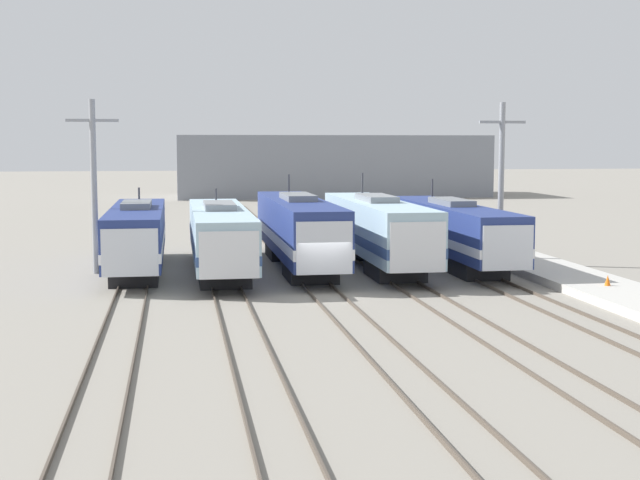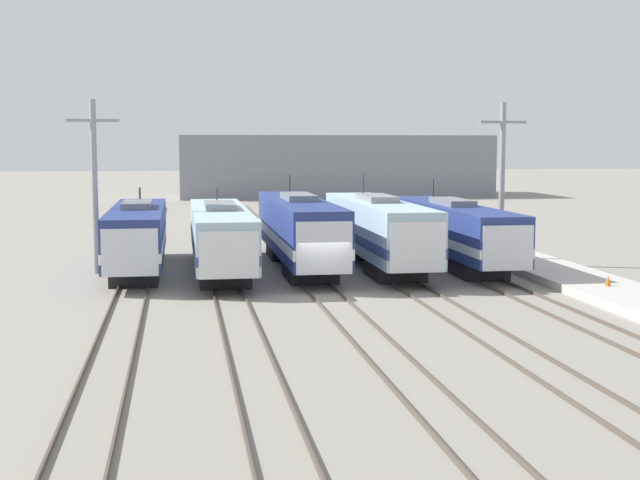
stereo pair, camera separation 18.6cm
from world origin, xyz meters
name	(u,v)px [view 2 (the right image)]	position (x,y,z in m)	size (l,w,h in m)	color
ground_plane	(324,294)	(0.00, 0.00, 0.00)	(400.00, 400.00, 0.00)	gray
rail_pair_far_left	(130,297)	(-9.15, 0.00, 0.07)	(1.50, 120.00, 0.15)	#4C4238
rail_pair_center_left	(228,295)	(-4.57, 0.00, 0.07)	(1.51, 120.00, 0.15)	#4C4238
rail_pair_center	(324,292)	(0.00, 0.00, 0.07)	(1.51, 120.00, 0.15)	#4C4238
rail_pair_center_right	(416,290)	(4.57, 0.00, 0.07)	(1.51, 120.00, 0.15)	#4C4238
rail_pair_far_right	(505,287)	(9.15, 0.00, 0.07)	(1.50, 120.00, 0.15)	#4C4238
locomotive_far_left	(137,236)	(-9.15, 8.44, 2.05)	(2.92, 16.63, 4.58)	black
locomotive_center_left	(221,237)	(-4.57, 7.76, 2.03)	(3.07, 18.19, 4.50)	#232326
locomotive_center	(300,231)	(0.00, 8.75, 2.21)	(3.00, 18.85, 5.29)	black
locomotive_center_right	(379,231)	(4.57, 8.32, 2.17)	(3.08, 18.26, 5.37)	#232326
locomotive_far_right	(454,232)	(9.15, 8.47, 2.04)	(2.87, 18.47, 4.96)	black
catenary_tower_left	(95,183)	(-11.41, 8.67, 5.03)	(2.83, 0.34, 9.61)	gray
catenary_tower_right	(502,180)	(12.10, 8.67, 5.03)	(2.83, 0.34, 9.61)	gray
platform	(586,283)	(13.40, 0.00, 0.21)	(4.00, 120.00, 0.42)	#B7B5AD
traffic_cone	(608,280)	(13.38, -2.37, 0.68)	(0.29, 0.29, 0.52)	orange
depot_building	(332,166)	(14.19, 80.44, 4.15)	(41.97, 15.79, 8.30)	gray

